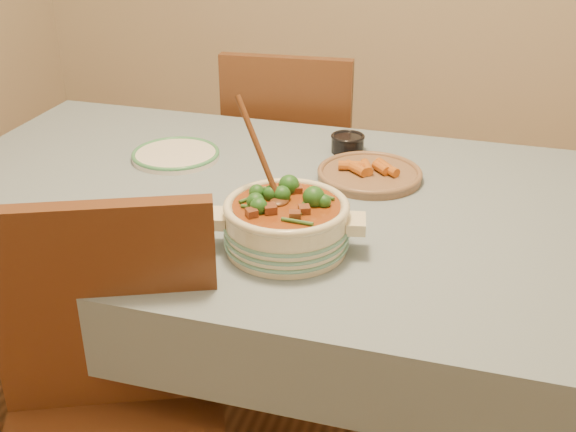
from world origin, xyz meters
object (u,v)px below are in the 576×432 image
Objects in this scene: chair_far at (292,161)px; chair_near at (111,419)px; condiment_bowl at (348,142)px; fried_plate at (370,172)px; stew_casserole at (286,221)px; white_plate at (176,155)px; dining_table at (247,226)px.

chair_near reaches higher than chair_far.
fried_plate is (0.10, -0.17, -0.01)m from condiment_bowl.
stew_casserole is at bearing -104.04° from fried_plate.
stew_casserole reaches higher than white_plate.
stew_casserole is 0.43m from fried_plate.
chair_near is at bearing -123.95° from stew_casserole.
fried_plate is at bearing 75.96° from stew_casserole.
fried_plate reaches higher than white_plate.
dining_table is at bearing 126.62° from stew_casserole.
white_plate is at bearing 80.56° from chair_near.
chair_far reaches higher than fried_plate.
chair_near is (-0.26, -0.95, -0.25)m from condiment_bowl.
chair_near is (-0.25, -0.37, -0.29)m from stew_casserole.
white_plate is 0.82m from chair_near.
fried_plate is 0.36× the size of chair_near.
chair_near is at bearing -114.19° from fried_plate.
dining_table is at bearing -31.79° from white_plate.
chair_far is (-0.38, 0.58, -0.24)m from fried_plate.
condiment_bowl is at bearing 119.39° from fried_plate.
chair_far is 1.36m from chair_near.
chair_far is (-0.10, 0.76, -0.13)m from dining_table.
chair_far is (0.17, 0.60, -0.24)m from white_plate.
white_plate is 0.27× the size of chair_far.
condiment_bowl is at bearing 51.50° from chair_near.
dining_table is 0.33m from white_plate.
condiment_bowl reaches higher than white_plate.
dining_table is at bearing -118.00° from condiment_bowl.
chair_far is 0.99× the size of chair_near.
white_plate is 0.48m from condiment_bowl.
white_plate reaches higher than dining_table.
white_plate is at bearing -157.71° from condiment_bowl.
condiment_bowl is at bearing 89.22° from stew_casserole.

